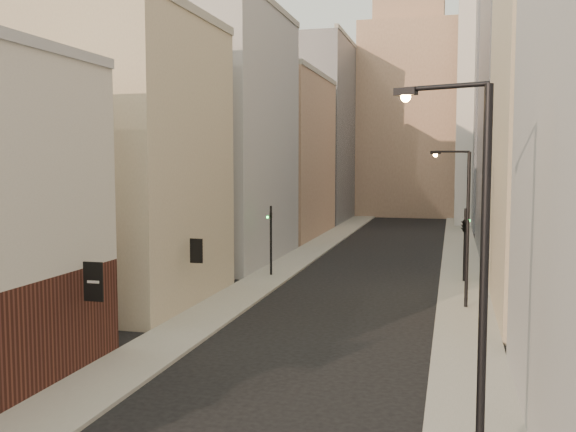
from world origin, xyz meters
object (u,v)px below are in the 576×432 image
at_px(traffic_light_left, 271,225).
at_px(traffic_light_right, 465,224).
at_px(streetlamp_near, 474,255).
at_px(white_tower, 490,77).
at_px(streetlamp_mid, 464,220).
at_px(clock_tower, 409,98).

xyz_separation_m(traffic_light_left, traffic_light_right, (13.11, 0.89, 0.30)).
bearing_deg(streetlamp_near, white_tower, 108.37).
xyz_separation_m(streetlamp_near, streetlamp_mid, (0.06, 19.10, -0.80)).
xyz_separation_m(clock_tower, streetlamp_near, (7.28, -82.49, -11.87)).
distance_m(clock_tower, streetlamp_near, 83.65).
distance_m(streetlamp_near, streetlamp_mid, 19.12).
bearing_deg(traffic_light_right, traffic_light_left, 12.36).
height_order(white_tower, streetlamp_near, white_tower).
distance_m(traffic_light_left, traffic_light_right, 13.14).
height_order(streetlamp_near, streetlamp_mid, streetlamp_near).
bearing_deg(white_tower, traffic_light_left, -111.32).
distance_m(clock_tower, traffic_light_right, 57.64).
bearing_deg(traffic_light_left, traffic_light_right, 164.27).
relative_size(white_tower, traffic_light_left, 8.30).
distance_m(white_tower, streetlamp_near, 69.78).
xyz_separation_m(streetlamp_mid, traffic_light_left, (-12.88, 7.02, -1.31)).
bearing_deg(traffic_light_left, streetlamp_mid, 131.80).
bearing_deg(clock_tower, traffic_light_left, -95.61).
distance_m(streetlamp_mid, traffic_light_right, 7.98).
bearing_deg(traffic_light_right, white_tower, -86.24).
relative_size(white_tower, streetlamp_mid, 4.78).
bearing_deg(traffic_light_right, streetlamp_near, 97.87).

